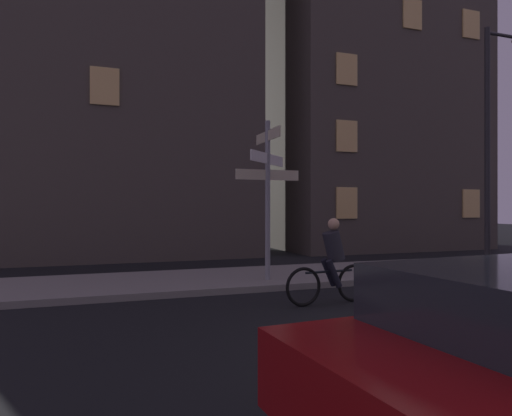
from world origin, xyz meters
name	(u,v)px	position (x,y,z in m)	size (l,w,h in m)	color
ground_plane	(511,361)	(0.00, 0.00, 0.00)	(80.00, 80.00, 0.00)	black
sidewalk_kerb	(287,276)	(0.00, 6.60, 0.07)	(40.00, 3.14, 0.14)	gray
signpost	(268,183)	(-0.83, 5.82, 2.38)	(1.56, 1.48, 3.69)	gray
street_lamp	(492,127)	(6.42, 6.21, 4.18)	(1.51, 0.28, 6.97)	#2D2D30
cyclist	(331,264)	(-0.43, 3.52, 0.75)	(1.82, 0.35, 1.61)	black
building_right_block	(365,80)	(7.48, 14.44, 7.87)	(9.11, 6.75, 15.75)	#4C443D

